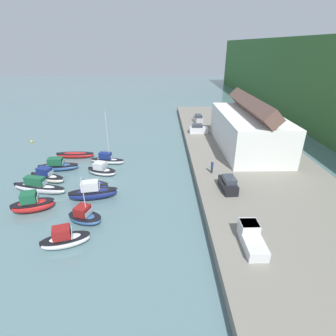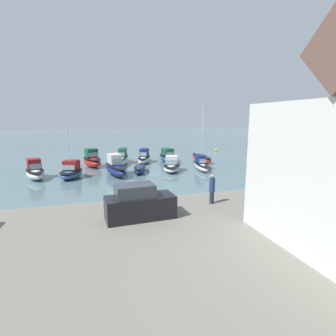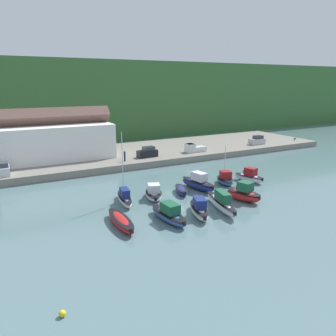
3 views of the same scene
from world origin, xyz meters
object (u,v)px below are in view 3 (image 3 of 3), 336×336
at_px(parked_car_2, 257,141).
at_px(pickup_truck_0, 194,148).
at_px(moored_boat_7, 169,214).
at_px(moored_boat_3, 198,183).
at_px(moored_boat_1, 154,193).
at_px(moored_boat_4, 225,179).
at_px(moored_boat_6, 121,221).
at_px(moored_boat_9, 221,203).
at_px(moored_boat_2, 181,190).
at_px(parked_car_0, 4,169).
at_px(moored_boat_0, 125,198).
at_px(person_on_quay, 125,156).
at_px(dog_on_quay, 295,139).
at_px(parked_car_3, 148,153).
at_px(mooring_buoy_0, 62,314).
at_px(moored_boat_8, 199,209).
at_px(moored_boat_5, 249,177).
at_px(moored_boat_10, 244,194).

height_order(parked_car_2, pickup_truck_0, parked_car_2).
relative_size(moored_boat_7, parked_car_2, 1.68).
xyz_separation_m(moored_boat_3, parked_car_2, (30.31, 19.51, 1.23)).
distance_m(moored_boat_1, moored_boat_4, 13.41).
height_order(moored_boat_6, moored_boat_9, moored_boat_9).
bearing_deg(moored_boat_2, moored_boat_1, -164.31).
relative_size(moored_boat_1, pickup_truck_0, 1.19).
height_order(parked_car_0, parked_car_2, same).
height_order(moored_boat_0, person_on_quay, moored_boat_0).
relative_size(moored_boat_4, dog_on_quay, 7.23).
bearing_deg(parked_car_3, mooring_buoy_0, 143.83).
xyz_separation_m(moored_boat_8, mooring_buoy_0, (-18.89, -10.90, -0.60)).
relative_size(moored_boat_8, pickup_truck_0, 1.38).
bearing_deg(moored_boat_8, mooring_buoy_0, -130.08).
bearing_deg(moored_boat_8, moored_boat_9, 23.61).
height_order(moored_boat_0, parked_car_3, moored_boat_0).
xyz_separation_m(moored_boat_9, parked_car_0, (-24.58, 27.06, 1.33)).
distance_m(moored_boat_1, dog_on_quay, 54.52).
height_order(moored_boat_3, mooring_buoy_0, moored_boat_3).
bearing_deg(parked_car_3, dog_on_quay, -94.35).
bearing_deg(moored_boat_9, pickup_truck_0, 76.98).
height_order(moored_boat_4, mooring_buoy_0, moored_boat_4).
relative_size(moored_boat_4, moored_boat_6, 0.85).
bearing_deg(dog_on_quay, moored_boat_1, -62.70).
bearing_deg(moored_boat_8, moored_boat_4, 59.11).
distance_m(moored_boat_0, parked_car_3, 23.37).
bearing_deg(moored_boat_0, moored_boat_5, 8.04).
bearing_deg(moored_boat_6, parked_car_2, 31.09).
relative_size(moored_boat_6, parked_car_2, 1.76).
bearing_deg(moored_boat_8, moored_boat_1, 125.36).
relative_size(parked_car_2, pickup_truck_0, 0.90).
xyz_separation_m(person_on_quay, mooring_buoy_0, (-19.20, -37.68, -2.20)).
bearing_deg(moored_boat_6, moored_boat_2, 29.50).
distance_m(moored_boat_3, dog_on_quay, 47.04).
distance_m(moored_boat_7, parked_car_2, 48.86).
bearing_deg(parked_car_3, moored_boat_0, 143.54).
height_order(moored_boat_3, moored_boat_4, moored_boat_4).
height_order(parked_car_2, parked_car_3, same).
xyz_separation_m(moored_boat_8, dog_on_quay, (48.65, 27.71, 0.96)).
bearing_deg(moored_boat_8, moored_boat_10, 29.96).
distance_m(moored_boat_0, moored_boat_5, 22.16).
bearing_deg(moored_boat_3, moored_boat_8, -132.67).
xyz_separation_m(moored_boat_3, person_on_quay, (-5.27, 18.00, 1.42)).
bearing_deg(moored_boat_1, person_on_quay, 101.51).
bearing_deg(moored_boat_2, moored_boat_7, -111.80).
bearing_deg(mooring_buoy_0, moored_boat_1, 49.29).
bearing_deg(pickup_truck_0, mooring_buoy_0, 137.51).
height_order(moored_boat_1, moored_boat_10, moored_boat_10).
height_order(moored_boat_4, moored_boat_9, moored_boat_4).
bearing_deg(moored_boat_9, moored_boat_8, -163.57).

